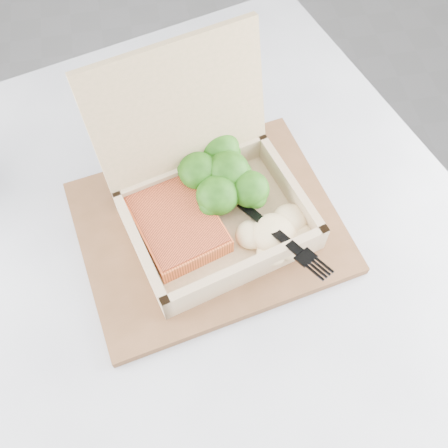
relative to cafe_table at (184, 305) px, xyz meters
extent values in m
plane|color=gray|center=(0.08, 0.33, -0.53)|extent=(4.00, 4.00, 0.00)
cylinder|color=black|center=(0.00, 0.00, -0.52)|extent=(0.42, 0.42, 0.02)
cylinder|color=black|center=(0.00, 0.00, -0.19)|extent=(0.08, 0.08, 0.68)
cube|color=silver|center=(0.00, 0.00, 0.17)|extent=(0.93, 0.93, 0.03)
cube|color=brown|center=(0.05, 0.02, 0.19)|extent=(0.35, 0.30, 0.01)
cube|color=tan|center=(0.06, 0.01, 0.20)|extent=(0.24, 0.20, 0.01)
cube|color=tan|center=(-0.03, -0.01, 0.22)|extent=(0.05, 0.16, 0.04)
cube|color=tan|center=(0.15, 0.04, 0.22)|extent=(0.05, 0.16, 0.04)
cube|color=tan|center=(0.08, -0.06, 0.22)|extent=(0.20, 0.06, 0.04)
cube|color=tan|center=(0.04, 0.09, 0.22)|extent=(0.20, 0.06, 0.04)
cube|color=tan|center=(0.03, 0.11, 0.31)|extent=(0.21, 0.10, 0.16)
cube|color=orange|center=(0.01, 0.02, 0.22)|extent=(0.12, 0.14, 0.02)
ellipsoid|color=beige|center=(0.12, -0.02, 0.22)|extent=(0.08, 0.07, 0.03)
cube|color=black|center=(0.09, 0.03, 0.23)|extent=(0.06, 0.09, 0.03)
cube|color=black|center=(0.12, -0.03, 0.23)|extent=(0.04, 0.05, 0.01)
cube|color=white|center=(0.00, 0.21, 0.18)|extent=(0.10, 0.16, 0.00)
camera|label=1|loc=(0.01, -0.28, 0.73)|focal=40.00mm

